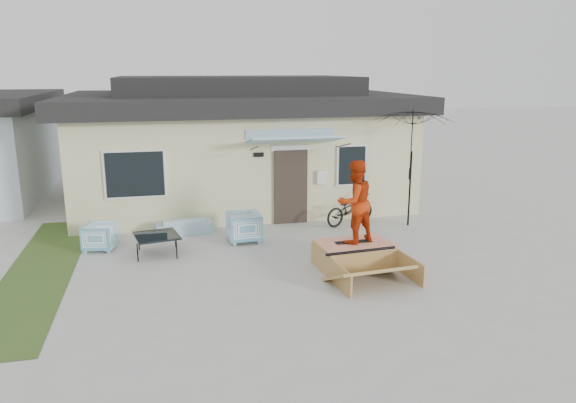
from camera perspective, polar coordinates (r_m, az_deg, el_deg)
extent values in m
plane|color=#B1B1AC|center=(11.32, 0.60, -8.61)|extent=(90.00, 90.00, 0.00)
cube|color=#355020|center=(13.18, -24.36, -6.57)|extent=(1.40, 8.00, 0.01)
cube|color=beige|center=(18.55, -5.29, 4.97)|extent=(10.00, 7.00, 3.00)
cube|color=black|center=(18.37, -5.41, 10.37)|extent=(10.80, 7.80, 0.50)
cube|color=black|center=(18.35, -5.45, 12.08)|extent=(7.50, 4.50, 0.60)
cube|color=#322820|center=(15.39, 0.28, 1.52)|extent=(0.95, 0.08, 2.10)
cube|color=white|center=(14.90, -15.65, 2.76)|extent=(1.60, 0.06, 1.30)
cube|color=white|center=(15.80, 6.65, 3.78)|extent=(0.90, 0.06, 1.20)
cube|color=#4C96B9|center=(14.66, 0.76, 6.46)|extent=(2.50, 1.09, 0.29)
imported|color=#4C96B9|center=(14.85, -10.79, -2.19)|extent=(1.54, 0.59, 0.59)
imported|color=#4C96B9|center=(14.02, -19.00, -3.36)|extent=(0.80, 0.83, 0.73)
imported|color=#4C96B9|center=(13.93, -4.64, -2.51)|extent=(0.79, 0.84, 0.84)
cube|color=black|center=(13.34, -13.48, -4.39)|extent=(1.14, 1.14, 0.48)
imported|color=black|center=(15.49, 6.48, -0.45)|extent=(1.76, 1.17, 1.07)
cylinder|color=black|center=(15.54, 12.58, 1.31)|extent=(0.05, 0.05, 2.10)
imported|color=black|center=(15.41, 12.71, 3.85)|extent=(2.39, 2.25, 0.90)
cube|color=black|center=(12.25, 6.85, -4.16)|extent=(0.84, 0.22, 0.05)
imported|color=#BA2F0A|center=(11.99, 6.98, 0.12)|extent=(1.07, 0.95, 1.83)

